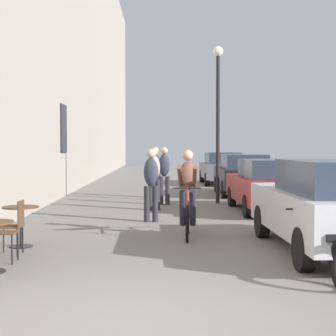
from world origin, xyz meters
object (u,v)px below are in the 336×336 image
at_px(parked_car_third, 242,174).
at_px(parked_car_nearest, 331,205).
at_px(pedestrian_mid, 154,175).
at_px(parked_car_second, 268,185).
at_px(pedestrian_near, 151,181).
at_px(street_lamp, 218,104).
at_px(pedestrian_furthest, 156,169).
at_px(cafe_chair_mid_toward_wall, 15,223).
at_px(parked_motorcycle, 322,247).
at_px(pedestrian_far, 164,172).
at_px(cafe_table_mid, 21,218).
at_px(parked_car_fourth, 221,168).
at_px(cyclist_on_bicycle, 188,195).

bearing_deg(parked_car_third, parked_car_nearest, -91.02).
height_order(pedestrian_mid, parked_car_third, pedestrian_mid).
bearing_deg(parked_car_second, pedestrian_near, -148.98).
relative_size(street_lamp, parked_car_nearest, 1.11).
xyz_separation_m(pedestrian_near, parked_car_third, (3.26, 7.14, -0.19)).
height_order(pedestrian_mid, pedestrian_furthest, pedestrian_furthest).
bearing_deg(cafe_chair_mid_toward_wall, parked_motorcycle, -18.61).
bearing_deg(pedestrian_far, pedestrian_furthest, 96.90).
height_order(cafe_table_mid, street_lamp, street_lamp).
distance_m(cafe_table_mid, parked_car_second, 7.41).
bearing_deg(parked_motorcycle, parked_car_fourth, 87.81).
bearing_deg(parked_car_third, cafe_chair_mid_toward_wall, -116.24).
relative_size(pedestrian_far, pedestrian_furthest, 1.00).
bearing_deg(parked_car_second, cafe_chair_mid_toward_wall, -132.72).
distance_m(cafe_table_mid, parked_car_third, 11.71).
height_order(pedestrian_near, street_lamp, street_lamp).
xyz_separation_m(cafe_table_mid, pedestrian_furthest, (2.30, 9.32, 0.48)).
height_order(street_lamp, parked_car_second, street_lamp).
height_order(cyclist_on_bicycle, pedestrian_mid, pedestrian_mid).
height_order(parked_car_second, parked_motorcycle, parked_car_second).
relative_size(parked_car_nearest, parked_car_third, 1.04).
height_order(parked_car_third, parked_car_fourth, parked_car_fourth).
bearing_deg(street_lamp, cafe_table_mid, -120.12).
bearing_deg(pedestrian_mid, parked_motorcycle, -72.97).
xyz_separation_m(parked_car_nearest, parked_car_second, (0.08, 5.68, -0.06)).
bearing_deg(parked_car_nearest, pedestrian_far, 109.74).
distance_m(cafe_table_mid, pedestrian_mid, 6.03).
xyz_separation_m(cafe_chair_mid_toward_wall, pedestrian_mid, (2.21, 6.24, 0.46)).
distance_m(pedestrian_mid, parked_car_third, 5.76).
bearing_deg(pedestrian_furthest, cafe_table_mid, -103.88).
bearing_deg(parked_car_fourth, pedestrian_far, -107.10).
xyz_separation_m(cafe_chair_mid_toward_wall, pedestrian_near, (2.17, 3.86, 0.45)).
xyz_separation_m(cafe_table_mid, cyclist_on_bicycle, (3.01, 1.14, 0.29)).
relative_size(pedestrian_far, parked_motorcycle, 0.82).
xyz_separation_m(pedestrian_furthest, parked_car_nearest, (3.00, -9.93, -0.19)).
bearing_deg(cafe_table_mid, street_lamp, 59.88).
distance_m(cyclist_on_bicycle, pedestrian_furthest, 8.21).
height_order(pedestrian_furthest, parked_motorcycle, pedestrian_furthest).
bearing_deg(cyclist_on_bicycle, parked_car_second, 58.81).
relative_size(cafe_chair_mid_toward_wall, pedestrian_near, 0.52).
bearing_deg(pedestrian_mid, cafe_chair_mid_toward_wall, -109.55).
distance_m(cafe_table_mid, pedestrian_furthest, 9.61).
bearing_deg(parked_car_nearest, parked_car_second, 89.17).
xyz_separation_m(parked_car_third, parked_motorcycle, (-0.83, -12.56, -0.37)).
bearing_deg(parked_motorcycle, cafe_table_mid, 154.55).
xyz_separation_m(cafe_table_mid, street_lamp, (4.27, 7.36, 2.59)).
distance_m(pedestrian_mid, parked_motorcycle, 8.16).
bearing_deg(parked_car_second, cafe_table_mid, -136.71).
xyz_separation_m(pedestrian_far, parked_motorcycle, (2.09, -9.20, -0.59)).
distance_m(pedestrian_mid, parked_car_fourth, 10.92).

